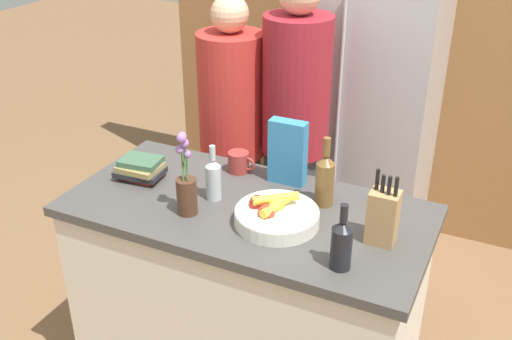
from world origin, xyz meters
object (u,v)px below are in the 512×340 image
Objects in this scene: bottle_vinegar at (325,179)px; bottle_oil at (214,178)px; cereal_box at (288,152)px; person_in_blue at (295,125)px; flower_vase at (186,187)px; knife_block at (383,216)px; bottle_wine at (342,243)px; coffee_mug at (239,162)px; fruit_bowl at (276,214)px; person_at_sink at (232,131)px; refrigerator at (365,97)px; book_stack at (141,169)px.

bottle_oil is at bearing -160.50° from bottle_vinegar.
bottle_vinegar is (0.20, -0.11, -0.03)m from cereal_box.
bottle_oil is 0.14× the size of person_in_blue.
flower_vase is 0.20× the size of person_in_blue.
knife_block is 0.69m from bottle_oil.
bottle_vinegar is 0.17× the size of person_in_blue.
bottle_wine is (0.39, -0.48, -0.04)m from cereal_box.
bottle_vinegar is (0.43, -0.10, 0.07)m from coffee_mug.
knife_block is 0.81× the size of flower_vase.
person_at_sink is (-0.59, 0.78, -0.08)m from fruit_bowl.
flower_vase reaches higher than knife_block.
coffee_mug is 0.26m from bottle_oil.
flower_vase is 0.15m from bottle_oil.
person_in_blue reaches higher than cereal_box.
person_in_blue is at bearing 108.59° from cereal_box.
refrigerator is 0.82m from person_at_sink.
person_in_blue is at bearing -109.43° from refrigerator.
knife_block is 1.32× the size of book_stack.
bottle_wine is at bearing -13.66° from book_stack.
fruit_bowl is at bearing 13.14° from flower_vase.
fruit_bowl is 1.37× the size of bottle_oil.
bottle_oil is 0.44m from bottle_vinegar.
coffee_mug is 0.08× the size of person_in_blue.
person_at_sink is (-0.90, 0.93, -0.13)m from bottle_wine.
knife_block reaches higher than fruit_bowl.
cereal_box is at bearing 129.63° from bottle_wine.
person_at_sink is (0.07, 0.70, -0.08)m from book_stack.
knife_block reaches higher than coffee_mug.
flower_vase is at bearing 173.05° from bottle_wine.
refrigerator is 9.11× the size of book_stack.
fruit_bowl is 0.40m from knife_block.
refrigerator is at bearing 79.57° from flower_vase.
bottle_wine is at bearing -50.37° from cereal_box.
bottle_vinegar is at bearing 61.84° from fruit_bowl.
flower_vase is 1.46× the size of bottle_oil.
bottle_vinegar is 0.18× the size of person_at_sink.
knife_block is at bearing -29.20° from cereal_box.
fruit_bowl is 0.45m from coffee_mug.
person_in_blue reaches higher than fruit_bowl.
book_stack is (-0.35, -0.24, -0.00)m from coffee_mug.
bottle_vinegar reaches higher than cereal_box.
cereal_box is 0.23m from bottle_vinegar.
fruit_bowl is 0.35m from cereal_box.
cereal_box is (-0.09, 0.32, 0.10)m from fruit_bowl.
flower_vase reaches higher than bottle_wine.
bottle_oil is 0.81× the size of bottle_vinegar.
person_at_sink reaches higher than book_stack.
refrigerator reaches higher than book_stack.
refrigerator is 1.20× the size of person_at_sink.
person_at_sink is at bearing 141.38° from bottle_vinegar.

